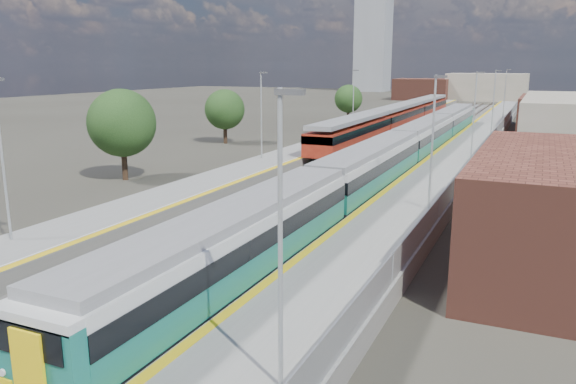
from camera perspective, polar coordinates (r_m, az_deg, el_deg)
The scene contains 11 objects.
ground at distance 61.50m, azimuth 12.77°, elevation 3.99°, with size 320.00×320.00×0.00m, color #47443A.
ballast_bed at distance 64.39m, azimuth 11.26°, elevation 4.46°, with size 10.50×155.00×0.06m, color #565451.
tracks at distance 65.87m, azimuth 12.11°, elevation 4.67°, with size 8.96×160.00×0.17m.
platform_right at distance 63.06m, azimuth 17.97°, elevation 4.38°, with size 4.70×155.00×8.52m.
platform_left at distance 66.16m, azimuth 5.52°, elevation 5.29°, with size 4.30×155.00×8.52m.
buildings at distance 151.28m, azimuth 13.14°, elevation 13.04°, with size 72.00×185.50×40.00m.
green_train at distance 48.51m, azimuth 11.52°, elevation 4.32°, with size 2.75×76.70×3.03m.
red_train at distance 77.41m, azimuth 11.20°, elevation 7.45°, with size 2.98×60.35×3.76m.
tree_a at distance 46.47m, azimuth -16.52°, elevation 6.73°, with size 5.36×5.36×7.26m.
tree_b at distance 66.74m, azimuth -6.45°, elevation 8.33°, with size 4.68×4.68×6.34m.
tree_c at distance 91.72m, azimuth 6.16°, elevation 9.39°, with size 4.47×4.47×6.05m.
Camera 1 is at (12.06, -9.63, 8.99)m, focal length 35.00 mm.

